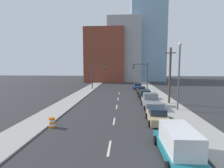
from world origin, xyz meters
TOP-DOWN VIEW (x-y plane):
  - sidewalk_left at (-7.84, 46.71)m, footprint 3.28×93.41m
  - sidewalk_right at (7.84, 46.71)m, footprint 3.28×93.41m
  - lane_stripe_at_8m at (0.00, 8.36)m, footprint 0.16×2.40m
  - lane_stripe_at_14m at (0.00, 14.42)m, footprint 0.16×2.40m
  - lane_stripe_at_21m at (0.00, 20.95)m, footprint 0.16×2.40m
  - lane_stripe_at_27m at (0.00, 26.96)m, footprint 0.16×2.40m
  - lane_stripe_at_33m at (0.00, 33.45)m, footprint 0.16×2.40m
  - building_brick_left at (-6.00, 64.15)m, footprint 14.00×16.00m
  - building_office_center at (0.97, 68.15)m, footprint 12.00×20.00m
  - building_glass_right at (10.15, 72.15)m, footprint 13.00×20.00m
  - traffic_signal_left at (-6.03, 39.94)m, footprint 3.67×0.35m
  - traffic_signal_right at (5.79, 39.94)m, footprint 3.67×0.35m
  - utility_pole_right_mid at (7.94, 23.44)m, footprint 1.60×0.32m
  - traffic_barrel at (-5.76, 12.14)m, footprint 0.56×0.56m
  - street_lamp at (8.02, 19.41)m, footprint 0.44×0.44m
  - box_truck_teal at (4.44, 7.28)m, footprint 2.36×5.74m
  - sedan_tan at (4.44, 14.28)m, footprint 2.14×4.29m
  - pickup_truck_gray at (4.84, 21.05)m, footprint 2.55×5.50m
  - sedan_black at (4.76, 27.35)m, footprint 2.21×4.29m
  - sedan_brown at (4.74, 33.85)m, footprint 2.20×4.60m
  - sedan_blue at (4.44, 40.26)m, footprint 2.26×4.31m

SIDE VIEW (x-z plane):
  - lane_stripe_at_8m at x=0.00m, z-range 0.00..0.01m
  - lane_stripe_at_14m at x=0.00m, z-range 0.00..0.01m
  - lane_stripe_at_21m at x=0.00m, z-range 0.00..0.01m
  - lane_stripe_at_27m at x=0.00m, z-range 0.00..0.01m
  - lane_stripe_at_33m at x=0.00m, z-range 0.00..0.01m
  - sidewalk_left at x=-7.84m, z-range 0.00..0.13m
  - sidewalk_right at x=7.84m, z-range 0.00..0.13m
  - traffic_barrel at x=-5.76m, z-range 0.00..0.95m
  - sedan_brown at x=4.74m, z-range -0.06..1.39m
  - sedan_blue at x=4.44m, z-range -0.08..1.44m
  - sedan_tan at x=4.44m, z-range -0.07..1.44m
  - sedan_black at x=4.76m, z-range -0.08..1.47m
  - pickup_truck_gray at x=4.84m, z-range -0.18..1.73m
  - box_truck_teal at x=4.44m, z-range -0.05..1.96m
  - traffic_signal_left at x=-6.03m, z-range 0.91..7.56m
  - traffic_signal_right at x=5.79m, z-range 0.91..7.56m
  - utility_pole_right_mid at x=7.94m, z-range 0.12..8.66m
  - street_lamp at x=8.02m, z-range 0.67..9.44m
  - building_brick_left at x=-6.00m, z-range 0.00..19.18m
  - building_office_center at x=0.97m, z-range 0.00..23.26m
  - building_glass_right at x=10.15m, z-range 0.00..40.24m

